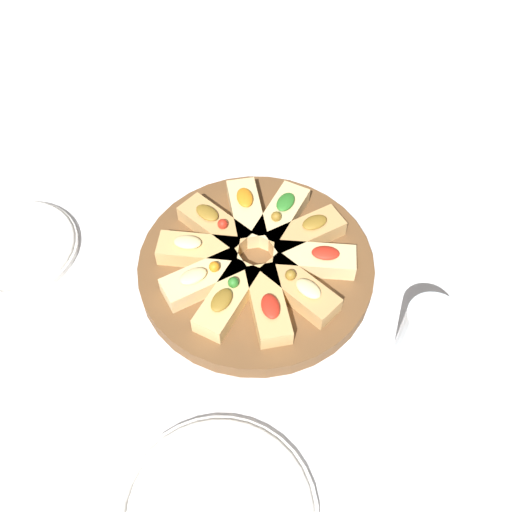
# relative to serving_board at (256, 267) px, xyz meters

# --- Properties ---
(ground_plane) EXTENTS (3.00, 3.00, 0.00)m
(ground_plane) POSITION_rel_serving_board_xyz_m (0.00, 0.00, -0.01)
(ground_plane) COLOR white
(serving_board) EXTENTS (0.35, 0.35, 0.03)m
(serving_board) POSITION_rel_serving_board_xyz_m (0.00, 0.00, 0.00)
(serving_board) COLOR brown
(serving_board) RESTS_ON ground_plane
(focaccia_slice_0) EXTENTS (0.09, 0.13, 0.04)m
(focaccia_slice_0) POSITION_rel_serving_board_xyz_m (0.03, 0.08, 0.03)
(focaccia_slice_0) COLOR tan
(focaccia_slice_0) RESTS_ON serving_board
(focaccia_slice_1) EXTENTS (0.07, 0.13, 0.04)m
(focaccia_slice_1) POSITION_rel_serving_board_xyz_m (-0.02, 0.08, 0.03)
(focaccia_slice_1) COLOR #E5C689
(focaccia_slice_1) RESTS_ON serving_board
(focaccia_slice_2) EXTENTS (0.12, 0.11, 0.04)m
(focaccia_slice_2) POSITION_rel_serving_board_xyz_m (-0.06, 0.06, 0.03)
(focaccia_slice_2) COLOR #DBB775
(focaccia_slice_2) RESTS_ON serving_board
(focaccia_slice_3) EXTENTS (0.12, 0.05, 0.04)m
(focaccia_slice_3) POSITION_rel_serving_board_xyz_m (-0.09, 0.01, 0.03)
(focaccia_slice_3) COLOR tan
(focaccia_slice_3) RESTS_ON serving_board
(focaccia_slice_4) EXTENTS (0.12, 0.10, 0.04)m
(focaccia_slice_4) POSITION_rel_serving_board_xyz_m (-0.07, -0.04, 0.03)
(focaccia_slice_4) COLOR tan
(focaccia_slice_4) RESTS_ON serving_board
(focaccia_slice_5) EXTENTS (0.08, 0.13, 0.04)m
(focaccia_slice_5) POSITION_rel_serving_board_xyz_m (-0.03, -0.08, 0.03)
(focaccia_slice_5) COLOR #E5C689
(focaccia_slice_5) RESTS_ON serving_board
(focaccia_slice_6) EXTENTS (0.07, 0.13, 0.04)m
(focaccia_slice_6) POSITION_rel_serving_board_xyz_m (0.02, -0.08, 0.03)
(focaccia_slice_6) COLOR tan
(focaccia_slice_6) RESTS_ON serving_board
(focaccia_slice_7) EXTENTS (0.12, 0.11, 0.04)m
(focaccia_slice_7) POSITION_rel_serving_board_xyz_m (0.06, -0.06, 0.03)
(focaccia_slice_7) COLOR #E5C689
(focaccia_slice_7) RESTS_ON serving_board
(focaccia_slice_8) EXTENTS (0.12, 0.06, 0.04)m
(focaccia_slice_8) POSITION_rel_serving_board_xyz_m (0.08, -0.01, 0.03)
(focaccia_slice_8) COLOR #E5C689
(focaccia_slice_8) RESTS_ON serving_board
(focaccia_slice_9) EXTENTS (0.12, 0.10, 0.04)m
(focaccia_slice_9) POSITION_rel_serving_board_xyz_m (0.07, 0.04, 0.03)
(focaccia_slice_9) COLOR tan
(focaccia_slice_9) RESTS_ON serving_board
(plate_right) EXTENTS (0.19, 0.19, 0.02)m
(plate_right) POSITION_rel_serving_board_xyz_m (0.14, 0.35, -0.00)
(plate_right) COLOR white
(plate_right) RESTS_ON ground_plane
(water_glass) EXTENTS (0.07, 0.07, 0.09)m
(water_glass) POSITION_rel_serving_board_xyz_m (-0.19, -0.18, 0.03)
(water_glass) COLOR silver
(water_glass) RESTS_ON ground_plane
(napkin_stack) EXTENTS (0.15, 0.13, 0.01)m
(napkin_stack) POSITION_rel_serving_board_xyz_m (-0.03, -0.33, -0.01)
(napkin_stack) COLOR white
(napkin_stack) RESTS_ON ground_plane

